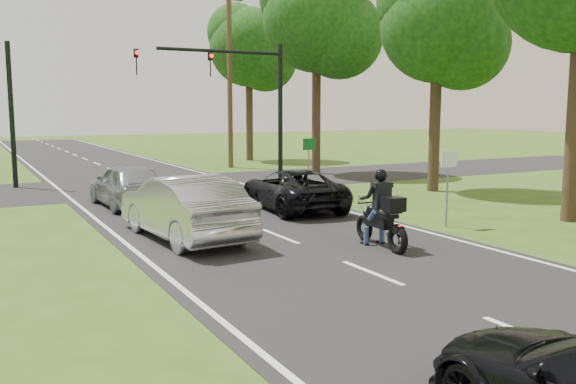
% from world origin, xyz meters
% --- Properties ---
extents(ground, '(140.00, 140.00, 0.00)m').
position_xyz_m(ground, '(0.00, 0.00, 0.00)').
color(ground, '#335116').
rests_on(ground, ground).
extents(road, '(8.00, 100.00, 0.01)m').
position_xyz_m(road, '(0.00, 10.00, 0.01)').
color(road, black).
rests_on(road, ground).
extents(cross_road, '(60.00, 7.00, 0.01)m').
position_xyz_m(cross_road, '(0.00, 16.00, 0.01)').
color(cross_road, black).
rests_on(cross_road, ground).
extents(motorcycle_rider, '(0.65, 2.20, 1.89)m').
position_xyz_m(motorcycle_rider, '(1.55, 1.75, 0.74)').
color(motorcycle_rider, black).
rests_on(motorcycle_rider, ground).
extents(dark_suv, '(2.58, 4.88, 1.31)m').
position_xyz_m(dark_suv, '(2.33, 7.60, 0.67)').
color(dark_suv, black).
rests_on(dark_suv, road).
extents(silver_sedan, '(2.10, 5.03, 1.62)m').
position_xyz_m(silver_sedan, '(-2.25, 4.86, 0.82)').
color(silver_sedan, '#ADACB1').
rests_on(silver_sedan, road).
extents(silver_suv, '(1.96, 4.44, 1.49)m').
position_xyz_m(silver_suv, '(-2.28, 10.63, 0.75)').
color(silver_suv, '#929599').
rests_on(silver_suv, road).
extents(traffic_signal, '(6.38, 0.44, 6.00)m').
position_xyz_m(traffic_signal, '(3.34, 14.00, 4.14)').
color(traffic_signal, black).
rests_on(traffic_signal, ground).
extents(signal_pole_far, '(0.20, 0.20, 6.00)m').
position_xyz_m(signal_pole_far, '(-5.20, 18.00, 3.00)').
color(signal_pole_far, black).
rests_on(signal_pole_far, ground).
extents(utility_pole_far, '(1.60, 0.28, 10.00)m').
position_xyz_m(utility_pole_far, '(6.20, 22.00, 5.08)').
color(utility_pole_far, brown).
rests_on(utility_pole_far, ground).
extents(sign_white, '(0.55, 0.07, 2.12)m').
position_xyz_m(sign_white, '(4.70, 2.98, 1.60)').
color(sign_white, slate).
rests_on(sign_white, ground).
extents(sign_green, '(0.55, 0.07, 2.12)m').
position_xyz_m(sign_green, '(4.90, 10.98, 1.60)').
color(sign_green, slate).
rests_on(sign_green, ground).
extents(tree_row_c, '(4.80, 4.65, 8.76)m').
position_xyz_m(tree_row_c, '(9.75, 8.80, 6.23)').
color(tree_row_c, '#332316').
rests_on(tree_row_c, ground).
extents(tree_row_d, '(5.76, 5.58, 10.45)m').
position_xyz_m(tree_row_d, '(9.10, 16.76, 7.43)').
color(tree_row_d, '#332316').
rests_on(tree_row_d, ground).
extents(tree_row_e, '(5.28, 5.12, 9.61)m').
position_xyz_m(tree_row_e, '(9.48, 25.78, 6.83)').
color(tree_row_e, '#332316').
rests_on(tree_row_e, ground).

